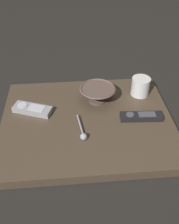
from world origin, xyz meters
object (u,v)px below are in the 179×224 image
Objects in this scene: coffee_mug at (140,86)px; tv_remote_near at (141,116)px; teaspoon at (83,134)px; tv_remote_far at (32,109)px; cereal_bowl at (97,93)px.

coffee_mug is 0.48× the size of tv_remote_near.
coffee_mug is 0.17m from tv_remote_near.
coffee_mug is at bearing 42.37° from teaspoon.
coffee_mug reaches higher than tv_remote_far.
teaspoon is at bearing -161.16° from tv_remote_near.
cereal_bowl is 0.20m from coffee_mug.
cereal_bowl is at bearing 10.58° from tv_remote_far.
cereal_bowl is 0.90× the size of tv_remote_near.
teaspoon is at bearing -137.63° from coffee_mug.
coffee_mug reaches higher than tv_remote_near.
teaspoon is (-0.27, -0.25, -0.03)m from coffee_mug.
teaspoon is (-0.08, -0.21, -0.02)m from cereal_bowl.
tv_remote_near is (0.24, 0.08, -0.00)m from teaspoon.
cereal_bowl is at bearing 140.33° from tv_remote_near.
cereal_bowl is 1.89× the size of coffee_mug.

